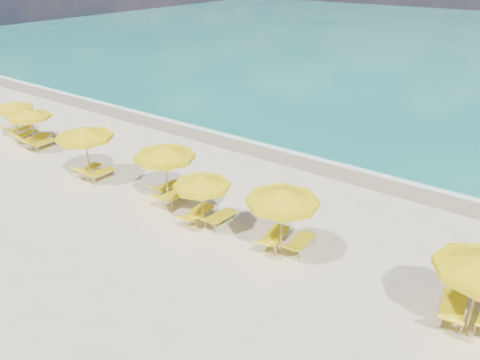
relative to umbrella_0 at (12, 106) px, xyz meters
The scene contains 23 objects.
ground_plane 14.85m from the umbrella_0, ahead, with size 120.00×120.00×0.00m, color beige.
wet_sand_band 16.37m from the umbrella_0, 25.13° to the left, with size 120.00×2.60×0.01m, color tan.
foam_line 16.73m from the umbrella_0, 27.63° to the left, with size 120.00×1.20×0.03m, color white.
whitecap_near 18.77m from the umbrella_0, 62.14° to the left, with size 14.00×0.36×0.05m, color white.
umbrella_0 is the anchor object (origin of this frame).
umbrella_1 2.14m from the umbrella_0, ahead, with size 2.51×2.51×2.24m.
umbrella_2 7.60m from the umbrella_0, ahead, with size 2.86×2.86×2.54m.
umbrella_3 11.98m from the umbrella_0, ahead, with size 2.58×2.58×2.53m.
umbrella_4 14.52m from the umbrella_0, ahead, with size 2.22×2.22×2.15m.
umbrella_5 17.81m from the umbrella_0, ahead, with size 2.99×2.99×2.52m.
lounger_0_left 1.78m from the umbrella_0, 141.32° to the left, with size 0.65×1.72×0.82m.
lounger_0_right 1.75m from the umbrella_0, 22.50° to the left, with size 0.88×1.77×0.71m.
lounger_1_left 2.40m from the umbrella_0, ahead, with size 0.83×1.99×0.94m.
lounger_1_right 2.99m from the umbrella_0, ahead, with size 0.66×1.75×0.75m.
lounger_2_left 7.42m from the umbrella_0, ahead, with size 0.83×1.64×0.75m.
lounger_2_right 8.24m from the umbrella_0, ahead, with size 0.61×1.65×0.79m.
lounger_3_left 11.65m from the umbrella_0, ahead, with size 0.81×1.74×0.74m.
lounger_3_right 12.52m from the umbrella_0, ahead, with size 0.83×2.10×0.76m.
lounger_4_left 14.21m from the umbrella_0, ahead, with size 0.84×1.89×0.66m.
lounger_4_right 15.06m from the umbrella_0, ahead, with size 0.73×1.74×0.73m.
lounger_5_left 17.49m from the umbrella_0, ahead, with size 0.95×1.99×0.78m.
lounger_5_right 18.37m from the umbrella_0, ahead, with size 0.62×1.72×0.66m.
lounger_6_left 23.53m from the umbrella_0, ahead, with size 0.93×2.06×0.91m.
Camera 1 is at (9.97, -12.13, 9.33)m, focal length 35.00 mm.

